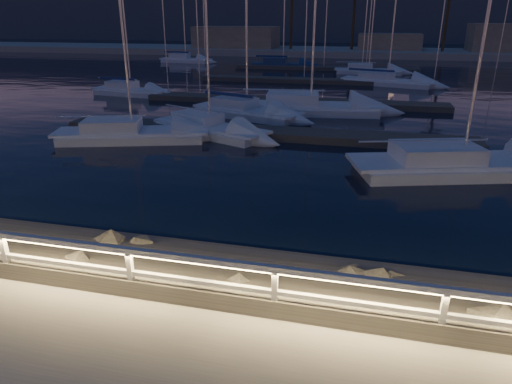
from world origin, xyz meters
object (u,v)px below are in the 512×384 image
Objects in this scene: sailboat_b at (207,127)px; sailboat_d at (457,162)px; sailboat_k at (367,70)px; sailboat_g at (307,106)px; sailboat_f at (244,110)px; sailboat_m at (185,59)px; sailboat_c at (128,132)px; sailboat_l at (385,81)px; sailboat_e at (129,90)px; sailboat_n at (281,64)px; guard_rail at (82,254)px.

sailboat_d is at bearing 5.64° from sailboat_b.
sailboat_d is 35.35m from sailboat_k.
sailboat_d is 0.97× the size of sailboat_g.
sailboat_m is at bearing 137.99° from sailboat_f.
sailboat_d is (12.08, -3.89, 0.03)m from sailboat_b.
sailboat_b is 4.17m from sailboat_c.
sailboat_k reaches higher than sailboat_b.
sailboat_k is (3.47, 24.17, -0.06)m from sailboat_g.
sailboat_c is 27.89m from sailboat_l.
sailboat_g is 1.10× the size of sailboat_l.
sailboat_g reaches higher than sailboat_c.
sailboat_g is 1.26× the size of sailboat_m.
sailboat_d reaches higher than sailboat_m.
sailboat_d is 1.37× the size of sailboat_e.
sailboat_c is 15.21m from sailboat_e.
sailboat_f is at bearing 42.03° from sailboat_c.
sailboat_k is at bearing -23.67° from sailboat_n.
sailboat_k is (5.03, 47.03, -0.96)m from guard_rail.
sailboat_e is at bearing 129.10° from sailboat_d.
guard_rail is at bearing -55.83° from sailboat_e.
guard_rail is 15.09m from sailboat_d.
sailboat_e is at bearing 171.87° from sailboat_f.
sailboat_g is at bearing 31.90° from sailboat_c.
sailboat_m is at bearing 160.90° from sailboat_k.
sailboat_f is 30.77m from sailboat_n.
sailboat_b is 5.02m from sailboat_f.
sailboat_f is 38.67m from sailboat_m.
sailboat_l is (9.04, 17.29, -0.00)m from sailboat_f.
sailboat_c is (-3.50, -2.26, 0.01)m from sailboat_b.
sailboat_b is 0.93× the size of sailboat_k.
sailboat_b is 0.78× the size of sailboat_d.
sailboat_b is 42.83m from sailboat_m.
sailboat_d reaches higher than guard_rail.
sailboat_d is 26.25m from sailboat_l.
sailboat_d is 1.22× the size of sailboat_f.
sailboat_c is at bearing 115.26° from guard_rail.
sailboat_k is at bearing 83.89° from guard_rail.
sailboat_b is at bearing -98.10° from sailboat_l.
sailboat_c is (-6.39, 13.55, -0.96)m from guard_rail.
sailboat_d is 14.39m from sailboat_f.
sailboat_k is 9.15m from sailboat_l.
sailboat_c is 1.05× the size of sailboat_m.
sailboat_g reaches higher than guard_rail.
sailboat_l is (5.32, 15.21, -0.05)m from sailboat_g.
sailboat_k is (11.43, 33.49, -0.01)m from sailboat_c.
sailboat_k is at bearing 99.24° from sailboat_b.
sailboat_b is 1.07× the size of sailboat_e.
sailboat_l is at bearing 77.58° from sailboat_d.
sailboat_n is at bearing 117.79° from sailboat_b.
sailboat_g is at bearing 81.19° from sailboat_b.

